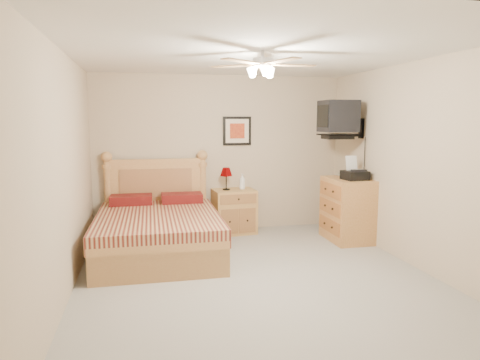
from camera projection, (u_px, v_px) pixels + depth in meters
The scene contains 17 objects.
floor at pixel (256, 278), 4.90m from camera, with size 4.50×4.50×0.00m, color gray.
ceiling at pixel (258, 53), 4.55m from camera, with size 4.00×4.50×0.04m, color white.
wall_back at pixel (221, 154), 6.90m from camera, with size 4.00×0.04×2.50m, color tan.
wall_front at pixel (355, 212), 2.56m from camera, with size 4.00×0.04×2.50m, color tan.
wall_left at pixel (65, 175), 4.29m from camera, with size 0.04×4.50×2.50m, color tan.
wall_right at pixel (416, 165), 5.17m from camera, with size 0.04×4.50×2.50m, color tan.
bed at pixel (158, 206), 5.66m from camera, with size 1.57×2.05×1.33m, color #BE8149, non-canonical shape.
nightstand at pixel (234, 211), 6.83m from camera, with size 0.64×0.48×0.70m, color #BA863E.
table_lamp at pixel (226, 179), 6.74m from camera, with size 0.19×0.19×0.35m, color #620102, non-canonical shape.
lotion_bottle at pixel (242, 181), 6.82m from camera, with size 0.10×0.10×0.25m, color white.
framed_picture at pixel (237, 131), 6.89m from camera, with size 0.46×0.04×0.46m, color black.
dresser at pixel (347, 209), 6.38m from camera, with size 0.55×0.79×0.94m, color #A26C30.
fax_machine at pixel (355, 168), 6.16m from camera, with size 0.32×0.34×0.34m, color black, non-canonical shape.
magazine_lower at pixel (341, 176), 6.54m from camera, with size 0.18×0.24×0.02m, color #B2A68E.
magazine_upper at pixel (342, 174), 6.54m from camera, with size 0.20×0.27×0.02m, color gray.
wall_tv at pixel (347, 119), 6.33m from camera, with size 0.56×0.46×0.58m, color black, non-canonical shape.
ceiling_fan at pixel (263, 64), 4.38m from camera, with size 1.14×1.14×0.28m, color silver, non-canonical shape.
Camera 1 is at (-1.23, -4.54, 1.79)m, focal length 32.00 mm.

